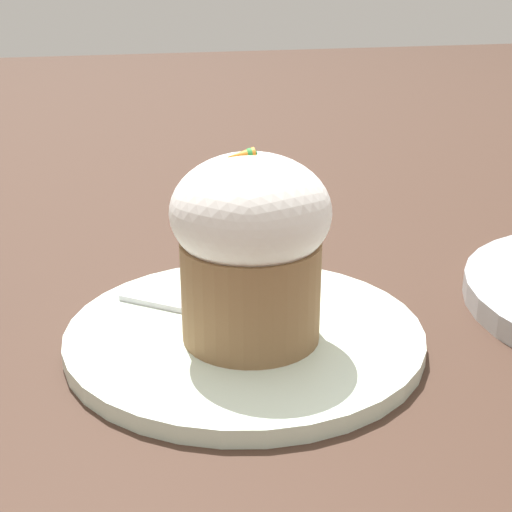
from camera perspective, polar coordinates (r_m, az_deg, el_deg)
name	(u,v)px	position (r m, az deg, el deg)	size (l,w,h in m)	color
ground_plane	(245,342)	(0.45, -0.91, -6.90)	(4.00, 4.00, 0.00)	#3D281E
dessert_plate	(245,334)	(0.45, -0.91, -6.29)	(0.22, 0.22, 0.01)	silver
carrot_cake	(256,245)	(0.41, 0.00, 0.90)	(0.09, 0.09, 0.12)	olive
spoon	(237,317)	(0.45, -1.52, -4.89)	(0.11, 0.10, 0.01)	silver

